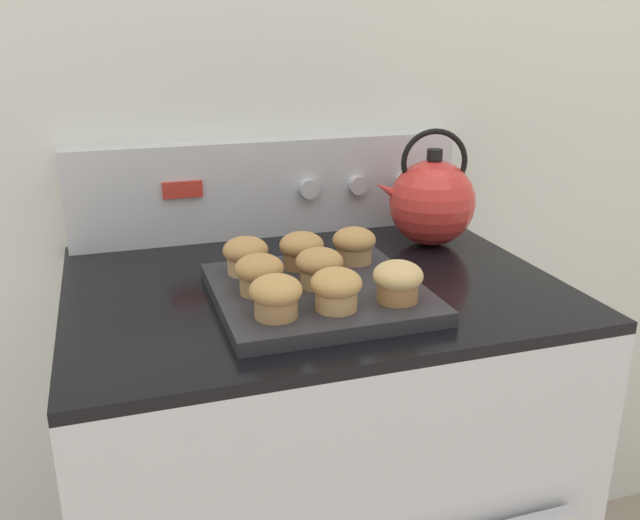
% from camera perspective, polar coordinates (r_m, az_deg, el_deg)
% --- Properties ---
extents(wall_back, '(8.00, 0.05, 2.40)m').
position_cam_1_polar(wall_back, '(1.36, -5.01, 14.19)').
color(wall_back, silver).
rests_on(wall_back, ground_plane).
extents(stove_range, '(0.78, 0.64, 0.92)m').
position_cam_1_polar(stove_range, '(1.35, -0.68, -20.27)').
color(stove_range, '#B7BABF').
rests_on(stove_range, ground_plane).
extents(control_panel, '(0.77, 0.07, 0.19)m').
position_cam_1_polar(control_panel, '(1.34, -4.22, 6.12)').
color(control_panel, '#B7BABF').
rests_on(control_panel, stove_range).
extents(muffin_pan, '(0.31, 0.31, 0.02)m').
position_cam_1_polar(muffin_pan, '(1.03, -0.16, -2.80)').
color(muffin_pan, '#28282D').
rests_on(muffin_pan, stove_range).
extents(muffin_r0_c0, '(0.07, 0.07, 0.06)m').
position_cam_1_polar(muffin_r0_c0, '(0.91, -3.74, -3.00)').
color(muffin_r0_c0, '#A37A4C').
rests_on(muffin_r0_c0, muffin_pan).
extents(muffin_r0_c1, '(0.07, 0.07, 0.06)m').
position_cam_1_polar(muffin_r0_c1, '(0.94, 1.37, -2.40)').
color(muffin_r0_c1, tan).
rests_on(muffin_r0_c1, muffin_pan).
extents(muffin_r0_c2, '(0.07, 0.07, 0.06)m').
position_cam_1_polar(muffin_r0_c2, '(0.97, 6.57, -1.72)').
color(muffin_r0_c2, olive).
rests_on(muffin_r0_c2, muffin_pan).
extents(muffin_r1_c0, '(0.07, 0.07, 0.06)m').
position_cam_1_polar(muffin_r1_c0, '(1.00, -5.12, -1.12)').
color(muffin_r1_c0, '#A37A4C').
rests_on(muffin_r1_c0, muffin_pan).
extents(muffin_r1_c1, '(0.07, 0.07, 0.06)m').
position_cam_1_polar(muffin_r1_c1, '(1.02, -0.05, -0.56)').
color(muffin_r1_c1, tan).
rests_on(muffin_r1_c1, muffin_pan).
extents(muffin_r2_c0, '(0.07, 0.07, 0.06)m').
position_cam_1_polar(muffin_r2_c0, '(1.08, -6.28, 0.45)').
color(muffin_r2_c0, tan).
rests_on(muffin_r2_c0, muffin_pan).
extents(muffin_r2_c1, '(0.07, 0.07, 0.06)m').
position_cam_1_polar(muffin_r2_c1, '(1.10, -1.56, 0.90)').
color(muffin_r2_c1, olive).
rests_on(muffin_r2_c1, muffin_pan).
extents(muffin_r2_c2, '(0.07, 0.07, 0.06)m').
position_cam_1_polar(muffin_r2_c2, '(1.12, 2.89, 1.32)').
color(muffin_r2_c2, '#A37A4C').
rests_on(muffin_r2_c2, muffin_pan).
extents(tea_kettle, '(0.20, 0.16, 0.22)m').
position_cam_1_polar(tea_kettle, '(1.29, 9.36, 4.93)').
color(tea_kettle, red).
rests_on(tea_kettle, stove_range).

